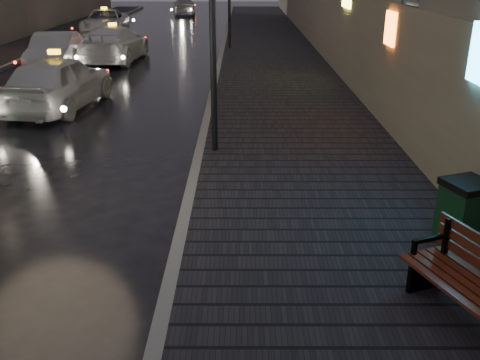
# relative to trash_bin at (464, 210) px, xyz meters

# --- Properties ---
(ground) EXTENTS (120.00, 120.00, 0.00)m
(ground) POSITION_rel_trash_bin_xyz_m (-5.80, -1.75, -0.64)
(ground) COLOR black
(ground) RESTS_ON ground
(sidewalk) EXTENTS (4.60, 58.00, 0.15)m
(sidewalk) POSITION_rel_trash_bin_xyz_m (-1.90, 19.25, -0.56)
(sidewalk) COLOR black
(sidewalk) RESTS_ON ground
(curb) EXTENTS (0.20, 58.00, 0.15)m
(curb) POSITION_rel_trash_bin_xyz_m (-4.30, 19.25, -0.56)
(curb) COLOR slate
(curb) RESTS_ON ground
(sidewalk_far) EXTENTS (2.40, 58.00, 0.15)m
(sidewalk_far) POSITION_rel_trash_bin_xyz_m (-14.50, 19.25, -0.56)
(sidewalk_far) COLOR black
(sidewalk_far) RESTS_ON ground
(curb_far) EXTENTS (0.20, 58.00, 0.15)m
(curb_far) POSITION_rel_trash_bin_xyz_m (-13.20, 19.25, -0.56)
(curb_far) COLOR slate
(curb_far) RESTS_ON ground
(trash_bin) EXTENTS (0.81, 0.81, 0.96)m
(trash_bin) POSITION_rel_trash_bin_xyz_m (0.00, 0.00, 0.00)
(trash_bin) COLOR #0E321B
(trash_bin) RESTS_ON sidewalk
(taxi_near) EXTENTS (2.48, 4.96, 1.62)m
(taxi_near) POSITION_rel_trash_bin_xyz_m (-8.80, 8.52, 0.17)
(taxi_near) COLOR silver
(taxi_near) RESTS_ON ground
(car_left_mid) EXTENTS (2.00, 4.62, 1.48)m
(car_left_mid) POSITION_rel_trash_bin_xyz_m (-10.96, 14.87, 0.10)
(car_left_mid) COLOR #9998A0
(car_left_mid) RESTS_ON ground
(taxi_mid) EXTENTS (2.48, 5.44, 1.54)m
(taxi_mid) POSITION_rel_trash_bin_xyz_m (-9.00, 16.94, 0.13)
(taxi_mid) COLOR white
(taxi_mid) RESTS_ON ground
(taxi_far) EXTENTS (3.07, 5.68, 1.52)m
(taxi_far) POSITION_rel_trash_bin_xyz_m (-11.67, 26.54, 0.12)
(taxi_far) COLOR silver
(taxi_far) RESTS_ON ground
(car_far) EXTENTS (2.25, 4.46, 1.46)m
(car_far) POSITION_rel_trash_bin_xyz_m (-8.23, 40.23, 0.09)
(car_far) COLOR gray
(car_far) RESTS_ON ground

